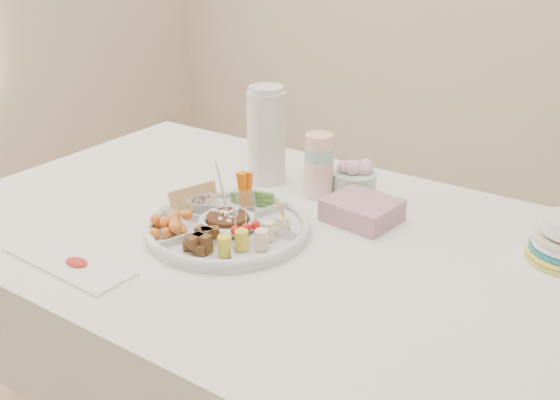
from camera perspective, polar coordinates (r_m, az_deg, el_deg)
The scene contains 14 objects.
dining_table at distance 1.72m, azimuth -2.52°, elevation -13.59°, with size 1.52×1.02×0.76m, color white.
party_tray at distance 1.46m, azimuth -4.80°, elevation -2.24°, with size 0.38×0.38×0.04m, color silver.
bean_dip at distance 1.46m, azimuth -4.81°, elevation -1.98°, with size 0.10×0.10×0.04m, color #3C1F17.
tortillas at distance 1.46m, azimuth 0.25°, elevation -1.19°, with size 0.09×0.09×0.06m, color olive, non-canonical shape.
carrot_cucumber at distance 1.55m, azimuth -2.71°, elevation 1.10°, with size 0.10×0.10×0.09m, color orange, non-canonical shape.
pita_raisins at distance 1.55m, azimuth -7.47°, elevation 0.16°, with size 0.12×0.12×0.06m, color #DEA75C, non-canonical shape.
cherries at distance 1.46m, azimuth -9.93°, elevation -2.05°, with size 0.11×0.11×0.05m, color orange, non-canonical shape.
granola_chunks at distance 1.35m, azimuth -7.28°, elevation -3.98°, with size 0.10×0.10×0.05m, color #4B321A, non-canonical shape.
banana_tomato at distance 1.35m, azimuth -1.81°, elevation -2.80°, with size 0.10×0.10×0.08m, color #D1BB63, non-canonical shape.
cup_stack at distance 1.63m, azimuth 3.57°, elevation 3.98°, with size 0.08×0.08×0.22m, color white.
thermos at distance 1.72m, azimuth -1.24°, elevation 6.05°, with size 0.11×0.11×0.27m, color silver.
flower_bowl at distance 1.67m, azimuth 6.80°, elevation 2.02°, with size 0.12×0.12×0.09m, color #94D0B1.
napkin_stack at distance 1.53m, azimuth 7.50°, elevation -0.94°, with size 0.16×0.14×0.05m, color #B07F8A.
placemat at distance 1.42m, azimuth -18.84°, elevation -5.29°, with size 0.33×0.11×0.01m, color white.
Camera 1 is at (0.82, -1.08, 1.43)m, focal length 40.00 mm.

